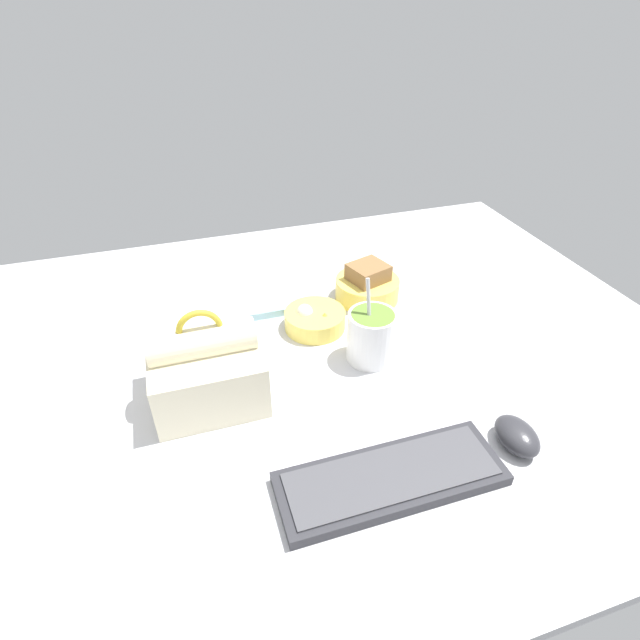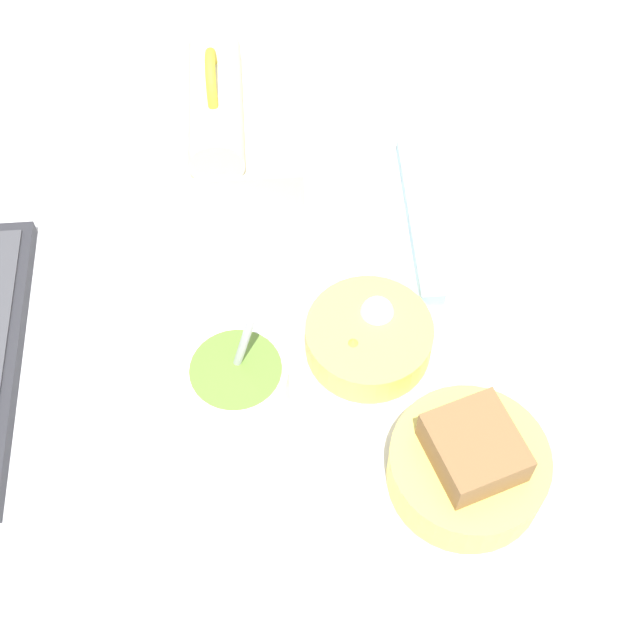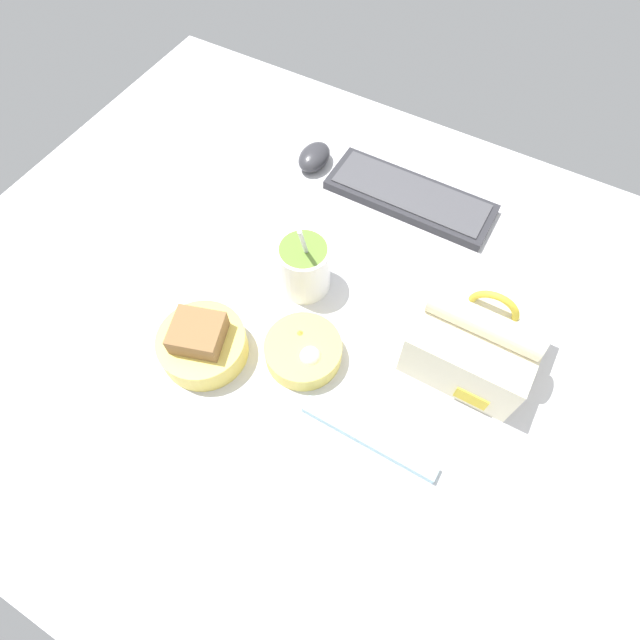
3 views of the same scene
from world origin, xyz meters
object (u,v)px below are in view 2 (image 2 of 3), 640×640
(lunch_bag, at_px, (221,142))
(chopstick_case, at_px, (419,218))
(bento_bowl_snacks, at_px, (368,337))
(bento_bowl_sandwich, at_px, (468,464))
(soup_cup, at_px, (240,395))

(lunch_bag, xyz_separation_m, chopstick_case, (-0.08, -0.20, -0.05))
(lunch_bag, height_order, bento_bowl_snacks, lunch_bag)
(chopstick_case, bearing_deg, bento_bowl_sandwich, -179.97)
(soup_cup, height_order, chopstick_case, soup_cup)
(chopstick_case, bearing_deg, bento_bowl_snacks, 154.92)
(lunch_bag, relative_size, bento_bowl_snacks, 1.46)
(bento_bowl_sandwich, bearing_deg, lunch_bag, 29.07)
(lunch_bag, bearing_deg, chopstick_case, -110.21)
(lunch_bag, distance_m, bento_bowl_sandwich, 0.42)
(bento_bowl_sandwich, relative_size, chopstick_case, 0.65)
(bento_bowl_snacks, bearing_deg, chopstick_case, -25.08)
(bento_bowl_sandwich, height_order, bento_bowl_snacks, bento_bowl_sandwich)
(soup_cup, bearing_deg, bento_bowl_sandwich, -110.33)
(lunch_bag, xyz_separation_m, bento_bowl_snacks, (-0.23, -0.13, -0.04))
(soup_cup, xyz_separation_m, chopstick_case, (0.22, -0.19, -0.04))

